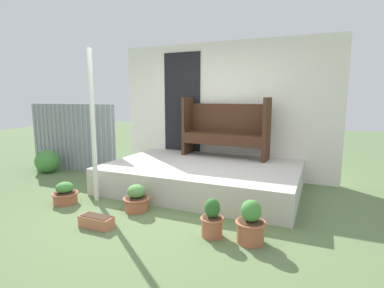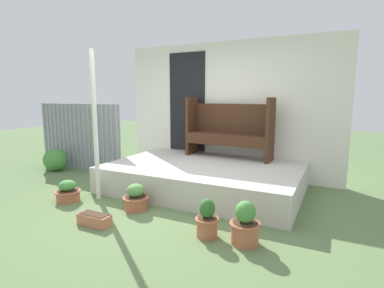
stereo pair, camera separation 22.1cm
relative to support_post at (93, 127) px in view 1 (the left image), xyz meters
name	(u,v)px [view 1 (the left image)]	position (x,y,z in m)	size (l,w,h in m)	color
ground_plane	(165,208)	(1.12, 0.13, -1.12)	(24.00, 24.00, 0.00)	#5B7547
porch_slab	(202,177)	(1.27, 1.16, -0.90)	(3.14, 2.08, 0.43)	beige
house_wall	(221,110)	(1.23, 2.23, 0.19)	(4.34, 0.08, 2.60)	white
fence_corrugated	(72,137)	(-1.76, 1.30, -0.41)	(2.24, 0.05, 1.41)	gray
support_post	(93,127)	(0.00, 0.00, 0.00)	(0.07, 0.07, 2.24)	white
bench	(225,127)	(1.43, 1.93, -0.13)	(1.64, 0.50, 1.12)	#422616
flower_pot_left	(65,194)	(-0.33, -0.29, -0.98)	(0.38, 0.38, 0.32)	#B26042
flower_pot_middle	(136,199)	(0.80, -0.11, -0.96)	(0.37, 0.37, 0.36)	#B26042
flower_pot_right	(212,220)	(2.02, -0.43, -0.93)	(0.27, 0.27, 0.44)	#B26042
flower_pot_far_right	(251,224)	(2.45, -0.40, -0.91)	(0.33, 0.33, 0.48)	#B26042
planter_box_rect	(96,221)	(0.66, -0.76, -1.05)	(0.42, 0.17, 0.15)	#C67251
shrub_by_fence	(47,161)	(-2.08, 0.92, -0.88)	(0.51, 0.46, 0.47)	#478C3D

